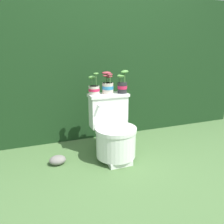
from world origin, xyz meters
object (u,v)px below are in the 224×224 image
Objects in this scene: potted_plant_middle at (122,85)px; garden_stone at (58,160)px; potted_plant_left at (94,89)px; toilet at (113,132)px; potted_plant_midleft at (108,86)px.

potted_plant_middle reaches higher than garden_stone.
potted_plant_middle is at bearing -7.71° from potted_plant_left.
potted_plant_midleft is at bearing 89.54° from toilet.
potted_plant_midleft is at bearing 165.66° from potted_plant_middle.
toilet is at bearing -50.20° from potted_plant_left.
potted_plant_left is at bearing 16.62° from garden_stone.
potted_plant_middle is (0.15, -0.04, 0.01)m from potted_plant_midleft.
potted_plant_midleft is at bearing -0.80° from potted_plant_left.
potted_plant_midleft reaches higher than toilet.
garden_stone is at bearing -167.71° from potted_plant_midleft.
potted_plant_midleft is at bearing 12.29° from garden_stone.
potted_plant_middle is 1.01m from garden_stone.
toilet is at bearing -138.04° from potted_plant_middle.
potted_plant_middle is (0.15, 0.14, 0.47)m from toilet.
potted_plant_left is 0.15m from potted_plant_midleft.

